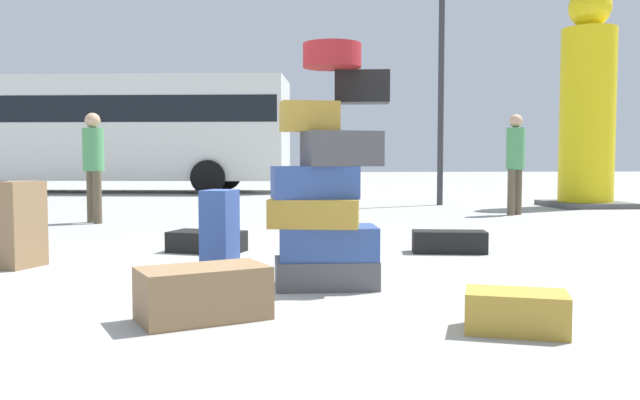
% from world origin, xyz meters
% --- Properties ---
extents(ground_plane, '(80.00, 80.00, 0.00)m').
position_xyz_m(ground_plane, '(0.00, 0.00, 0.00)').
color(ground_plane, '#9E9E99').
extents(suitcase_tower, '(0.94, 0.59, 1.76)m').
position_xyz_m(suitcase_tower, '(0.50, -0.06, 0.70)').
color(suitcase_tower, '#4C4C51').
rests_on(suitcase_tower, ground).
extents(suitcase_black_foreground_far, '(0.83, 0.65, 0.21)m').
position_xyz_m(suitcase_black_foreground_far, '(-0.52, 1.88, 0.10)').
color(suitcase_black_foreground_far, black).
rests_on(suitcase_black_foreground_far, ground).
extents(suitcase_brown_upright_blue, '(0.39, 0.46, 0.75)m').
position_xyz_m(suitcase_brown_upright_blue, '(-2.06, 1.07, 0.37)').
color(suitcase_brown_upright_blue, olive).
rests_on(suitcase_brown_upright_blue, ground).
extents(suitcase_black_foreground_near, '(0.76, 0.41, 0.22)m').
position_xyz_m(suitcase_black_foreground_near, '(1.90, 1.60, 0.11)').
color(suitcase_black_foreground_near, black).
rests_on(suitcase_black_foreground_near, ground).
extents(suitcase_tan_behind_tower, '(0.62, 0.48, 0.22)m').
position_xyz_m(suitcase_tan_behind_tower, '(1.39, -1.42, 0.11)').
color(suitcase_tan_behind_tower, '#B28C33').
rests_on(suitcase_tan_behind_tower, ground).
extents(suitcase_navy_white_trunk, '(0.30, 0.35, 0.70)m').
position_xyz_m(suitcase_navy_white_trunk, '(-0.30, 0.27, 0.35)').
color(suitcase_navy_white_trunk, '#334F99').
rests_on(suitcase_navy_white_trunk, ground).
extents(suitcase_brown_right_side, '(0.83, 0.66, 0.31)m').
position_xyz_m(suitcase_brown_right_side, '(-0.33, -0.97, 0.16)').
color(suitcase_brown_right_side, olive).
rests_on(suitcase_brown_right_side, ground).
extents(person_bearded_onlooker, '(0.30, 0.30, 1.60)m').
position_xyz_m(person_bearded_onlooker, '(-2.39, 5.06, 0.95)').
color(person_bearded_onlooker, brown).
rests_on(person_bearded_onlooker, ground).
extents(person_tourist_with_camera, '(0.30, 0.30, 1.67)m').
position_xyz_m(person_tourist_with_camera, '(4.26, 5.84, 0.99)').
color(person_tourist_with_camera, brown).
rests_on(person_tourist_with_camera, ground).
extents(yellow_dummy_statue, '(1.44, 1.44, 4.24)m').
position_xyz_m(yellow_dummy_statue, '(6.35, 7.53, 1.89)').
color(yellow_dummy_statue, yellow).
rests_on(yellow_dummy_statue, ground).
extents(parked_bus, '(11.22, 3.96, 3.15)m').
position_xyz_m(parked_bus, '(-4.68, 14.37, 1.84)').
color(parked_bus, silver).
rests_on(parked_bus, ground).
extents(lamp_post, '(0.36, 0.36, 6.10)m').
position_xyz_m(lamp_post, '(3.66, 8.27, 3.98)').
color(lamp_post, '#333338').
rests_on(lamp_post, ground).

